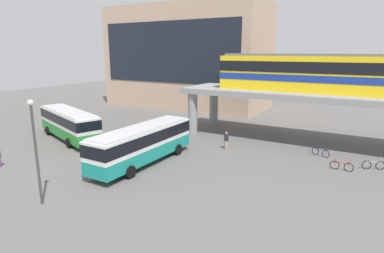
# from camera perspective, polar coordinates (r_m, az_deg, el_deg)

# --- Properties ---
(ground_plane) EXTENTS (120.00, 120.00, 0.00)m
(ground_plane) POSITION_cam_1_polar(r_m,az_deg,el_deg) (34.74, -2.48, -2.49)
(ground_plane) COLOR #605E5B
(station_building) EXTENTS (27.19, 11.75, 16.77)m
(station_building) POSITION_cam_1_polar(r_m,az_deg,el_deg) (56.43, -0.92, 12.19)
(station_building) COLOR tan
(station_building) RESTS_ON ground_plane
(elevated_platform) EXTENTS (30.97, 7.07, 5.31)m
(elevated_platform) POSITION_cam_1_polar(r_m,az_deg,el_deg) (35.01, 23.25, 4.29)
(elevated_platform) COLOR gray
(elevated_platform) RESTS_ON ground_plane
(train) EXTENTS (22.95, 2.96, 3.84)m
(train) POSITION_cam_1_polar(r_m,az_deg,el_deg) (34.75, 23.57, 8.63)
(train) COLOR yellow
(train) RESTS_ON elevated_platform
(bus_main) EXTENTS (2.82, 11.05, 3.22)m
(bus_main) POSITION_cam_1_polar(r_m,az_deg,el_deg) (27.49, -8.72, -2.58)
(bus_main) COLOR teal
(bus_main) RESTS_ON ground_plane
(bus_secondary) EXTENTS (11.26, 6.05, 3.22)m
(bus_secondary) POSITION_cam_1_polar(r_m,az_deg,el_deg) (37.14, -20.98, 0.82)
(bus_secondary) COLOR #268C33
(bus_secondary) RESTS_ON ground_plane
(bicycle_red) EXTENTS (1.79, 0.11, 1.04)m
(bicycle_red) POSITION_cam_1_polar(r_m,az_deg,el_deg) (28.79, 24.97, -6.37)
(bicycle_red) COLOR black
(bicycle_red) RESTS_ON ground_plane
(bicycle_silver) EXTENTS (1.67, 0.75, 1.04)m
(bicycle_silver) POSITION_cam_1_polar(r_m,az_deg,el_deg) (30.22, 29.46, -5.96)
(bicycle_silver) COLOR black
(bicycle_silver) RESTS_ON ground_plane
(bicycle_blue) EXTENTS (1.66, 0.78, 1.04)m
(bicycle_blue) POSITION_cam_1_polar(r_m,az_deg,el_deg) (31.87, 21.79, -4.24)
(bicycle_blue) COLOR black
(bicycle_blue) RESTS_ON ground_plane
(pedestrian_walking_across) EXTENTS (0.44, 0.34, 1.75)m
(pedestrian_walking_across) POSITION_cam_1_polar(r_m,az_deg,el_deg) (31.66, 6.08, -2.58)
(pedestrian_walking_across) COLOR gray
(pedestrian_walking_across) RESTS_ON ground_plane
(lamp_post) EXTENTS (0.36, 0.36, 6.63)m
(lamp_post) POSITION_cam_1_polar(r_m,az_deg,el_deg) (21.64, -26.01, -2.90)
(lamp_post) COLOR #3F3F44
(lamp_post) RESTS_ON ground_plane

